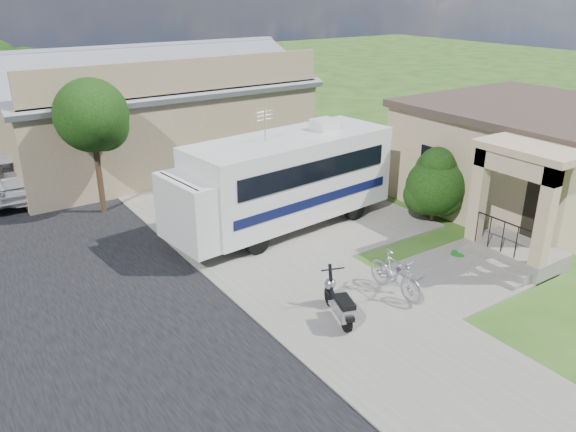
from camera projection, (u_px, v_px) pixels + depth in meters
ground at (358, 289)px, 14.49m from camera, size 120.00×120.00×0.00m
sidewalk_slab at (169, 188)px, 21.63m from camera, size 4.00×80.00×0.06m
driveway_slab at (304, 220)px, 18.70m from camera, size 7.00×6.00×0.05m
walk_slab at (466, 272)px, 15.26m from camera, size 4.00×3.00×0.05m
house at (528, 156)px, 19.51m from camera, size 9.47×7.80×3.54m
warehouse at (150, 116)px, 24.44m from camera, size 12.50×8.40×5.04m
street_tree_a at (94, 118)px, 18.28m from camera, size 2.44×2.40×4.58m
street_tree_b at (30, 76)px, 25.89m from camera, size 2.44×2.40×4.73m
motorhome at (283, 178)px, 17.57m from camera, size 7.76×3.14×3.87m
shrub at (435, 184)px, 18.21m from camera, size 2.07×1.98×2.55m
scooter at (340, 304)px, 12.88m from camera, size 0.83×1.61×1.09m
bicycle at (395, 276)px, 13.97m from camera, size 0.55×1.84×1.10m
pickup_truck at (9, 173)px, 20.98m from camera, size 2.70×5.70×1.57m
garden_hose at (458, 257)px, 16.02m from camera, size 0.40×0.40×0.18m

